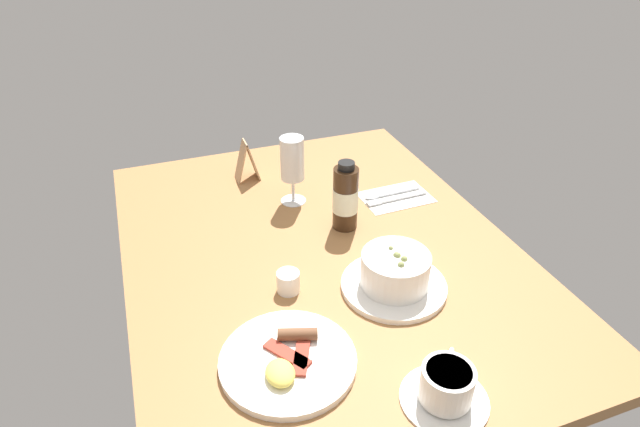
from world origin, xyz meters
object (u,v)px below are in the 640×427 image
Objects in this scene: coffee_cup at (446,387)px; breakfast_plate at (288,360)px; porridge_bowl at (395,273)px; wine_glass at (292,162)px; menu_card at (246,160)px; sauce_bottle_brown at (345,198)px; cutlery_setting at (394,197)px; creamer_jug at (288,282)px.

breakfast_plate is at bearing 53.65° from coffee_cup.
porridge_bowl is 40.85cm from wine_glass.
wine_glass is 1.57× the size of menu_card.
cutlery_setting is at bearing -65.46° from sauce_bottle_brown.
menu_card reaches higher than cutlery_setting.
porridge_bowl is at bearing 153.11° from cutlery_setting.
coffee_cup is 2.56× the size of creamer_jug.
porridge_bowl is at bearing -163.01° from menu_card.
sauce_bottle_brown reaches higher than creamer_jug.
sauce_bottle_brown is (-15.10, -7.89, -3.36)cm from wine_glass.
creamer_jug is 26.78cm from sauce_bottle_brown.
sauce_bottle_brown is (51.43, -3.99, 4.67)cm from coffee_cup.
cutlery_setting is at bearing -124.89° from menu_card.
wine_glass reaches higher than sauce_bottle_brown.
breakfast_plate is at bearing 144.98° from sauce_bottle_brown.
porridge_bowl is 1.22× the size of wine_glass.
porridge_bowl is 3.84× the size of creamer_jug.
breakfast_plate is (-11.71, 25.88, -2.99)cm from porridge_bowl.
creamer_jug is (-25.40, 36.26, 2.04)cm from cutlery_setting.
wine_glass reaches higher than coffee_cup.
cutlery_setting is 20.07cm from sauce_bottle_brown.
sauce_bottle_brown is at bearing -47.57° from creamer_jug.
coffee_cup reaches higher than creamer_jug.
breakfast_plate is at bearing 162.35° from creamer_jug.
cutlery_setting is 1.27× the size of coffee_cup.
menu_card is (48.37, -3.33, 3.20)cm from creamer_jug.
coffee_cup is at bearing 175.56° from sauce_bottle_brown.
coffee_cup reaches higher than breakfast_plate.
creamer_jug is at bearing 160.73° from wine_glass.
breakfast_plate reaches higher than cutlery_setting.
coffee_cup is 51.80cm from sauce_bottle_brown.
wine_glass is 54.78cm from breakfast_plate.
cutlery_setting is 1.03× the size of wine_glass.
coffee_cup is 1.28× the size of menu_card.
cutlery_setting is at bearing -54.99° from creamer_jug.
creamer_jug is 0.24× the size of breakfast_plate.
menu_card is at bearing 55.11° from cutlery_setting.
wine_glass is at bearing -18.69° from breakfast_plate.
creamer_jug is 48.59cm from menu_card.
sauce_bottle_brown is 44.34cm from breakfast_plate.
breakfast_plate is (-50.97, 17.25, -10.24)cm from wine_glass.
menu_card is (30.69, 16.01, -2.32)cm from sauce_bottle_brown.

